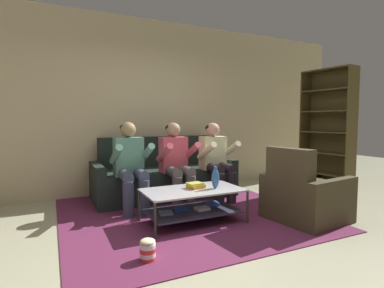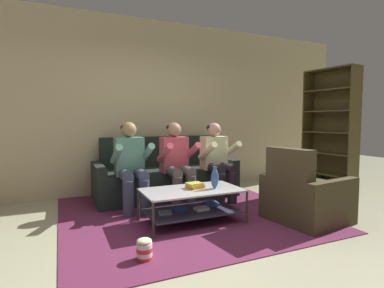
{
  "view_description": "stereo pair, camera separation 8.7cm",
  "coord_description": "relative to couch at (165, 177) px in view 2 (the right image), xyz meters",
  "views": [
    {
      "loc": [
        -1.37,
        -2.53,
        1.21
      ],
      "look_at": [
        0.28,
        0.95,
        0.91
      ],
      "focal_mm": 28.0,
      "sensor_mm": 36.0,
      "label": 1
    },
    {
      "loc": [
        -1.29,
        -2.56,
        1.21
      ],
      "look_at": [
        0.28,
        0.95,
        0.91
      ],
      "focal_mm": 28.0,
      "sensor_mm": 36.0,
      "label": 2
    }
  ],
  "objects": [
    {
      "name": "ground",
      "position": [
        -0.24,
        -1.92,
        -0.31
      ],
      "size": [
        16.8,
        16.8,
        0.0
      ],
      "primitive_type": "plane",
      "color": "#ACAB8A"
    },
    {
      "name": "back_partition",
      "position": [
        -0.24,
        0.54,
        1.14
      ],
      "size": [
        8.4,
        0.12,
        2.9
      ],
      "primitive_type": "cube",
      "color": "#C7B58A",
      "rests_on": "ground"
    },
    {
      "name": "couch",
      "position": [
        0.0,
        0.0,
        0.0
      ],
      "size": [
        2.18,
        0.89,
        0.94
      ],
      "color": "black",
      "rests_on": "ground"
    },
    {
      "name": "person_seated_left",
      "position": [
        -0.66,
        -0.53,
        0.35
      ],
      "size": [
        0.5,
        0.58,
        1.19
      ],
      "color": "#3B4256",
      "rests_on": "ground"
    },
    {
      "name": "person_seated_middle",
      "position": [
        -0.0,
        -0.53,
        0.34
      ],
      "size": [
        0.5,
        0.58,
        1.18
      ],
      "color": "#514847",
      "rests_on": "ground"
    },
    {
      "name": "person_seated_right",
      "position": [
        0.66,
        -0.54,
        0.34
      ],
      "size": [
        0.5,
        0.58,
        1.18
      ],
      "color": "black",
      "rests_on": "ground"
    },
    {
      "name": "coffee_table",
      "position": [
        -0.11,
        -1.31,
        -0.05
      ],
      "size": [
        1.16,
        0.64,
        0.4
      ],
      "color": "#BCBDC1",
      "rests_on": "ground"
    },
    {
      "name": "area_rug",
      "position": [
        -0.06,
        -0.78,
        -0.3
      ],
      "size": [
        3.03,
        3.26,
        0.01
      ],
      "color": "#632445",
      "rests_on": "ground"
    },
    {
      "name": "vase",
      "position": [
        0.15,
        -1.38,
        0.21
      ],
      "size": [
        0.09,
        0.09,
        0.27
      ],
      "color": "#2D528D",
      "rests_on": "coffee_table"
    },
    {
      "name": "book_stack",
      "position": [
        -0.06,
        -1.27,
        0.12
      ],
      "size": [
        0.22,
        0.2,
        0.07
      ],
      "color": "orange",
      "rests_on": "coffee_table"
    },
    {
      "name": "bookshelf",
      "position": [
        2.54,
        -0.93,
        0.6
      ],
      "size": [
        0.4,
        0.88,
        2.04
      ],
      "color": "#483B1D",
      "rests_on": "ground"
    },
    {
      "name": "armchair",
      "position": [
        1.14,
        -1.82,
        -0.02
      ],
      "size": [
        0.9,
        0.9,
        0.9
      ],
      "color": "#3D3420",
      "rests_on": "ground"
    },
    {
      "name": "popcorn_tub",
      "position": [
        -0.88,
        -2.03,
        -0.21
      ],
      "size": [
        0.14,
        0.14,
        0.2
      ],
      "color": "red",
      "rests_on": "ground"
    }
  ]
}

